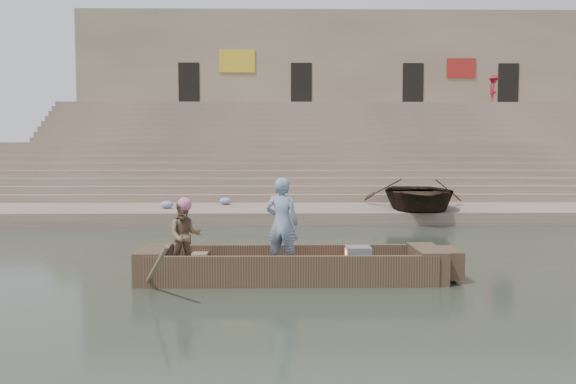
{
  "coord_description": "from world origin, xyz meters",
  "views": [
    {
      "loc": [
        -3.41,
        -12.63,
        2.39
      ],
      "look_at": [
        -3.18,
        1.59,
        1.4
      ],
      "focal_mm": 36.27,
      "sensor_mm": 36.0,
      "label": 1
    }
  ],
  "objects_px": {
    "main_rowboat": "(291,274)",
    "rowing_man": "(185,236)",
    "standing_man": "(282,223)",
    "pedestrian": "(494,90)",
    "television": "(358,257)",
    "beached_rowboat": "(418,194)"
  },
  "relations": [
    {
      "from": "rowing_man",
      "to": "television",
      "type": "xyz_separation_m",
      "value": [
        3.19,
        0.14,
        -0.44
      ]
    },
    {
      "from": "standing_man",
      "to": "beached_rowboat",
      "type": "xyz_separation_m",
      "value": [
        4.78,
        9.38,
        -0.15
      ]
    },
    {
      "from": "beached_rowboat",
      "to": "pedestrian",
      "type": "xyz_separation_m",
      "value": [
        7.95,
        14.58,
        5.14
      ]
    },
    {
      "from": "main_rowboat",
      "to": "pedestrian",
      "type": "distance_m",
      "value": 27.69
    },
    {
      "from": "standing_man",
      "to": "rowing_man",
      "type": "xyz_separation_m",
      "value": [
        -1.78,
        -0.13,
        -0.21
      ]
    },
    {
      "from": "rowing_man",
      "to": "television",
      "type": "bearing_deg",
      "value": -7.48
    },
    {
      "from": "main_rowboat",
      "to": "standing_man",
      "type": "relative_size",
      "value": 2.94
    },
    {
      "from": "pedestrian",
      "to": "standing_man",
      "type": "bearing_deg",
      "value": 165.44
    },
    {
      "from": "television",
      "to": "main_rowboat",
      "type": "bearing_deg",
      "value": 180.0
    },
    {
      "from": "standing_man",
      "to": "pedestrian",
      "type": "bearing_deg",
      "value": -102.57
    },
    {
      "from": "pedestrian",
      "to": "rowing_man",
      "type": "bearing_deg",
      "value": 162.36
    },
    {
      "from": "rowing_man",
      "to": "television",
      "type": "height_order",
      "value": "rowing_man"
    },
    {
      "from": "standing_man",
      "to": "rowing_man",
      "type": "height_order",
      "value": "standing_man"
    },
    {
      "from": "main_rowboat",
      "to": "rowing_man",
      "type": "xyz_separation_m",
      "value": [
        -1.95,
        -0.14,
        0.75
      ]
    },
    {
      "from": "main_rowboat",
      "to": "television",
      "type": "xyz_separation_m",
      "value": [
        1.25,
        -0.0,
        0.31
      ]
    },
    {
      "from": "standing_man",
      "to": "main_rowboat",
      "type": "bearing_deg",
      "value": -158.91
    },
    {
      "from": "rowing_man",
      "to": "beached_rowboat",
      "type": "xyz_separation_m",
      "value": [
        6.56,
        9.51,
        0.07
      ]
    },
    {
      "from": "standing_man",
      "to": "pedestrian",
      "type": "distance_m",
      "value": 27.59
    },
    {
      "from": "standing_man",
      "to": "pedestrian",
      "type": "relative_size",
      "value": 0.98
    },
    {
      "from": "rowing_man",
      "to": "beached_rowboat",
      "type": "height_order",
      "value": "rowing_man"
    },
    {
      "from": "main_rowboat",
      "to": "pedestrian",
      "type": "bearing_deg",
      "value": 62.34
    },
    {
      "from": "rowing_man",
      "to": "pedestrian",
      "type": "distance_m",
      "value": 28.6
    }
  ]
}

